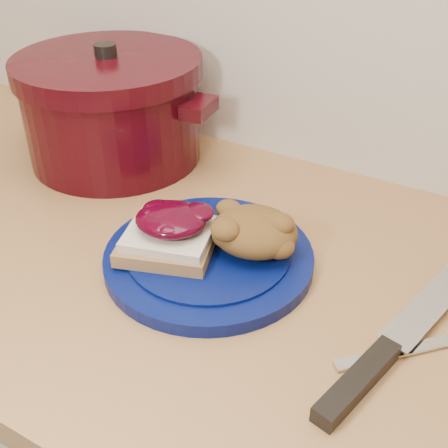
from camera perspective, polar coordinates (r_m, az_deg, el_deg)
The scene contains 7 objects.
plate at distance 0.69m, azimuth -1.56°, elevation -3.43°, with size 0.26×0.26×0.02m, color #050E49.
sandwich at distance 0.67m, azimuth -5.59°, elevation -0.84°, with size 0.13×0.12×0.05m.
stuffing_mound at distance 0.67m, azimuth 3.11°, elevation -0.77°, with size 0.10×0.09×0.05m, color brown.
chef_knife at distance 0.59m, azimuth 15.74°, elevation -12.74°, with size 0.10×0.32×0.02m.
butter_knife at distance 0.62m, azimuth 18.87°, elevation -11.81°, with size 0.18×0.01×0.00m, color silver.
dutch_oven at distance 0.92m, azimuth -11.29°, elevation 11.49°, with size 0.35×0.32×0.18m.
pepper_grinder at distance 0.99m, azimuth -10.80°, elevation 12.48°, with size 0.06×0.06×0.14m.
Camera 1 is at (0.28, 1.03, 1.33)m, focal length 45.00 mm.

